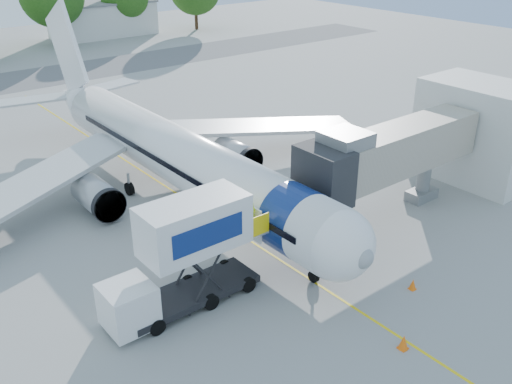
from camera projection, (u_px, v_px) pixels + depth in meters
ground at (211, 215)px, 36.59m from camera, size 160.00×160.00×0.00m
guidance_line at (211, 215)px, 36.59m from camera, size 0.15×70.00×0.01m
taxiway_strip at (5, 83)px, 66.12m from camera, size 120.00×10.00×0.01m
aircraft at (174, 154)px, 38.21m from camera, size 34.17×37.73×11.35m
jet_bridge at (384, 155)px, 34.29m from camera, size 13.90×3.20×6.60m
terminal_stub at (479, 132)px, 40.58m from camera, size 5.00×8.00×7.00m
catering_hiloader at (184, 257)px, 26.94m from camera, size 8.50×2.44×5.50m
ground_tug at (500, 324)px, 25.75m from camera, size 3.28×1.99×1.24m
safety_cone_a at (413, 284)px, 29.18m from camera, size 0.38×0.38×0.60m
safety_cone_b at (404, 342)px, 25.11m from camera, size 0.45×0.45×0.72m
outbuilding_right at (103, 19)px, 91.43m from camera, size 16.40×7.40×5.30m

